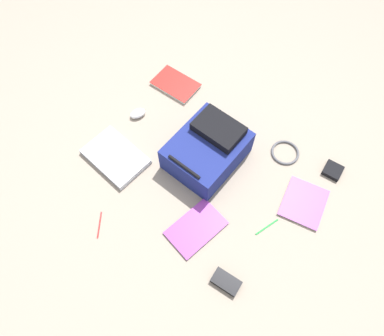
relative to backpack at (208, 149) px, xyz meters
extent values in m
plane|color=gray|center=(-0.03, 0.09, -0.09)|extent=(4.06, 4.06, 0.00)
cube|color=navy|center=(0.00, 0.01, -0.01)|extent=(0.36, 0.43, 0.16)
cube|color=black|center=(0.01, -0.08, 0.10)|extent=(0.26, 0.19, 0.05)
cylinder|color=black|center=(-0.02, 0.18, 0.08)|extent=(0.19, 0.04, 0.02)
cube|color=#929296|center=(0.33, 0.35, -0.08)|extent=(0.34, 0.24, 0.02)
cube|color=#B7B7BC|center=(0.33, 0.35, -0.06)|extent=(0.34, 0.24, 0.01)
cube|color=silver|center=(-0.24, 0.31, -0.08)|extent=(0.18, 0.27, 0.01)
cube|color=purple|center=(-0.24, 0.31, -0.08)|extent=(0.18, 0.28, 0.00)
cube|color=silver|center=(-0.52, -0.17, -0.08)|extent=(0.26, 0.28, 0.01)
cube|color=purple|center=(-0.52, -0.17, -0.08)|extent=(0.27, 0.28, 0.00)
cube|color=silver|center=(0.48, -0.21, -0.08)|extent=(0.28, 0.21, 0.02)
cube|color=red|center=(0.48, -0.21, -0.07)|extent=(0.29, 0.21, 0.00)
ellipsoid|color=silver|center=(0.46, 0.09, -0.07)|extent=(0.08, 0.10, 0.04)
torus|color=#4C4C51|center=(-0.27, -0.32, -0.08)|extent=(0.15, 0.15, 0.01)
cube|color=black|center=(-0.51, 0.39, -0.08)|extent=(0.14, 0.10, 0.03)
cylinder|color=red|center=(0.09, 0.64, -0.09)|extent=(0.10, 0.10, 0.01)
cylinder|color=#198C33|center=(-0.47, 0.06, -0.09)|extent=(0.03, 0.14, 0.01)
cube|color=black|center=(-0.51, -0.42, -0.08)|extent=(0.11, 0.11, 0.03)
camera|label=1|loc=(-0.62, 0.69, 1.56)|focal=33.35mm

